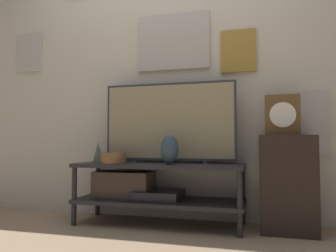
{
  "coord_description": "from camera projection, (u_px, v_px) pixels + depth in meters",
  "views": [
    {
      "loc": [
        0.77,
        -2.24,
        0.64
      ],
      "look_at": [
        0.07,
        0.27,
        0.78
      ],
      "focal_mm": 35.0,
      "sensor_mm": 36.0,
      "label": 1
    }
  ],
  "objects": [
    {
      "name": "vase_wide_bowl",
      "position": [
        113.0,
        158.0,
        2.59
      ],
      "size": [
        0.21,
        0.21,
        0.09
      ],
      "color": "brown",
      "rests_on": "media_console"
    },
    {
      "name": "wall_back",
      "position": [
        168.0,
        64.0,
        2.92
      ],
      "size": [
        6.4,
        0.08,
        2.7
      ],
      "color": "beige",
      "rests_on": "ground_plane"
    },
    {
      "name": "mantel_clock",
      "position": [
        282.0,
        115.0,
        2.43
      ],
      "size": [
        0.25,
        0.11,
        0.3
      ],
      "color": "brown",
      "rests_on": "side_table"
    },
    {
      "name": "ground_plane",
      "position": [
        148.0,
        233.0,
        2.33
      ],
      "size": [
        12.0,
        12.0,
        0.0
      ],
      "primitive_type": "plane",
      "color": "#997F60"
    },
    {
      "name": "vase_slim_bronze",
      "position": [
        98.0,
        152.0,
        2.73
      ],
      "size": [
        0.09,
        0.09,
        0.17
      ],
      "color": "#4C5647",
      "rests_on": "media_console"
    },
    {
      "name": "side_table",
      "position": [
        287.0,
        183.0,
        2.39
      ],
      "size": [
        0.39,
        0.35,
        0.7
      ],
      "color": "black",
      "rests_on": "ground_plane"
    },
    {
      "name": "vase_urn_stoneware",
      "position": [
        169.0,
        150.0,
        2.49
      ],
      "size": [
        0.14,
        0.11,
        0.22
      ],
      "color": "#2D4251",
      "rests_on": "media_console"
    },
    {
      "name": "media_console",
      "position": [
        147.0,
        185.0,
        2.63
      ],
      "size": [
        1.34,
        0.45,
        0.48
      ],
      "color": "#232326",
      "rests_on": "ground_plane"
    },
    {
      "name": "television",
      "position": [
        169.0,
        122.0,
        2.71
      ],
      "size": [
        1.1,
        0.05,
        0.66
      ],
      "color": "#333338",
      "rests_on": "media_console"
    }
  ]
}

